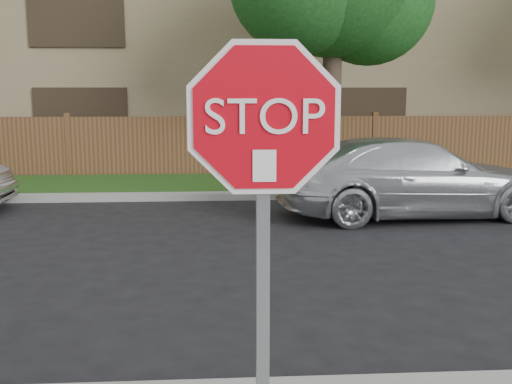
{
  "coord_description": "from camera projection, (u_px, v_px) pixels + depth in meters",
  "views": [
    {
      "loc": [
        -0.15,
        -4.28,
        2.28
      ],
      "look_at": [
        0.07,
        -0.9,
        1.7
      ],
      "focal_mm": 42.0,
      "sensor_mm": 36.0,
      "label": 1
    }
  ],
  "objects": [
    {
      "name": "far_curb",
      "position": [
        226.0,
        196.0,
        12.61
      ],
      "size": [
        70.0,
        0.3,
        0.15
      ],
      "primitive_type": "cube",
      "color": "gray",
      "rests_on": "ground"
    },
    {
      "name": "grass_strip",
      "position": [
        225.0,
        184.0,
        14.23
      ],
      "size": [
        70.0,
        3.0,
        0.12
      ],
      "primitive_type": "cube",
      "color": "#1E4714",
      "rests_on": "ground"
    },
    {
      "name": "fence",
      "position": [
        224.0,
        147.0,
        15.68
      ],
      "size": [
        70.0,
        0.12,
        1.6
      ],
      "primitive_type": "cube",
      "color": "#50331C",
      "rests_on": "ground"
    },
    {
      "name": "apartment_building",
      "position": [
        222.0,
        53.0,
        20.73
      ],
      "size": [
        35.2,
        9.2,
        7.2
      ],
      "color": "#997F5F",
      "rests_on": "ground"
    },
    {
      "name": "stop_sign",
      "position": [
        264.0,
        186.0,
        2.84
      ],
      "size": [
        1.01,
        0.13,
        2.55
      ],
      "color": "gray",
      "rests_on": "sidewalk_near"
    },
    {
      "name": "sedan_right",
      "position": [
        412.0,
        177.0,
        10.86
      ],
      "size": [
        5.06,
        2.39,
        1.42
      ],
      "primitive_type": "imported",
      "rotation": [
        0.0,
        0.0,
        1.65
      ],
      "color": "silver",
      "rests_on": "ground"
    }
  ]
}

